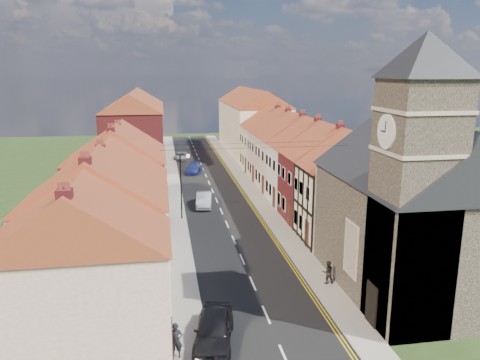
% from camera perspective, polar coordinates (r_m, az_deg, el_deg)
% --- Properties ---
extents(ground, '(160.00, 160.00, 0.00)m').
position_cam_1_polar(ground, '(25.65, 4.24, -18.24)').
color(ground, '#2B441D').
rests_on(ground, ground).
extents(road, '(7.00, 90.00, 0.02)m').
position_cam_1_polar(road, '(53.20, -3.37, -1.32)').
color(road, black).
rests_on(road, ground).
extents(pavement_left, '(1.80, 90.00, 0.12)m').
position_cam_1_polar(pavement_left, '(52.93, -8.11, -1.46)').
color(pavement_left, '#AEA99E').
rests_on(pavement_left, ground).
extents(pavement_right, '(1.80, 90.00, 0.12)m').
position_cam_1_polar(pavement_right, '(53.81, 1.30, -1.08)').
color(pavement_right, '#AEA99E').
rests_on(pavement_right, ground).
extents(church, '(11.25, 14.25, 15.20)m').
position_cam_1_polar(church, '(29.58, 20.78, -2.33)').
color(church, '#2C231F').
rests_on(church, ground).
extents(cottage_r_tudor, '(8.30, 5.20, 9.00)m').
position_cam_1_polar(cottage_r_tudor, '(37.99, 13.48, -0.69)').
color(cottage_r_tudor, white).
rests_on(cottage_r_tudor, ground).
extents(cottage_r_white_near, '(8.30, 6.00, 9.00)m').
position_cam_1_polar(cottage_r_white_near, '(42.89, 10.76, 1.03)').
color(cottage_r_white_near, maroon).
rests_on(cottage_r_white_near, ground).
extents(cottage_r_cream_mid, '(8.30, 5.20, 9.00)m').
position_cam_1_polar(cottage_r_cream_mid, '(47.88, 8.56, 2.39)').
color(cottage_r_cream_mid, white).
rests_on(cottage_r_cream_mid, ground).
extents(cottage_r_pink, '(8.30, 6.00, 9.00)m').
position_cam_1_polar(cottage_r_pink, '(52.96, 6.77, 3.48)').
color(cottage_r_pink, '#FFD6C9').
rests_on(cottage_r_pink, ground).
extents(cottage_r_white_far, '(8.30, 5.20, 9.00)m').
position_cam_1_polar(cottage_r_white_far, '(58.10, 5.29, 4.39)').
color(cottage_r_white_far, '#FFD6C9').
rests_on(cottage_r_white_far, ground).
extents(cottage_r_cream_far, '(8.30, 6.00, 9.00)m').
position_cam_1_polar(cottage_r_cream_far, '(63.28, 4.06, 5.13)').
color(cottage_r_cream_far, white).
rests_on(cottage_r_cream_far, ground).
extents(cottage_l_brick_near, '(8.30, 5.70, 8.80)m').
position_cam_1_polar(cottage_l_brick_near, '(23.15, -18.78, -10.39)').
color(cottage_l_brick_near, '#FFD6C9').
rests_on(cottage_l_brick_near, ground).
extents(cottage_l_cream, '(8.30, 6.30, 9.10)m').
position_cam_1_polar(cottage_l_cream, '(28.46, -17.00, -5.49)').
color(cottage_l_cream, white).
rests_on(cottage_l_cream, ground).
extents(cottage_l_white, '(8.30, 6.90, 8.80)m').
position_cam_1_polar(cottage_l_white, '(34.59, -15.67, -2.36)').
color(cottage_l_white, white).
rests_on(cottage_l_white, ground).
extents(cottage_l_brick_mid, '(8.30, 5.70, 9.10)m').
position_cam_1_polar(cottage_l_brick_mid, '(40.44, -14.81, 0.16)').
color(cottage_l_brick_mid, maroon).
rests_on(cottage_l_brick_mid, ground).
extents(cottage_l_pink, '(8.30, 6.30, 8.80)m').
position_cam_1_polar(cottage_l_pink, '(46.12, -14.17, 1.58)').
color(cottage_l_pink, white).
rests_on(cottage_l_pink, ground).
extents(block_right_far, '(8.30, 24.20, 10.50)m').
position_cam_1_polar(block_right_far, '(78.03, 1.44, 7.30)').
color(block_right_far, white).
rests_on(block_right_far, ground).
extents(block_left_far, '(8.30, 24.20, 10.50)m').
position_cam_1_polar(block_left_far, '(71.78, -12.62, 6.47)').
color(block_left_far, maroon).
rests_on(block_left_far, ground).
extents(lamppost, '(0.88, 0.15, 6.00)m').
position_cam_1_polar(lamppost, '(42.40, -7.10, -0.27)').
color(lamppost, black).
rests_on(lamppost, pavement_left).
extents(car_near, '(2.69, 4.88, 1.57)m').
position_cam_1_polar(car_near, '(24.51, -3.21, -17.70)').
color(car_near, black).
rests_on(car_near, ground).
extents(car_mid, '(1.96, 4.41, 1.41)m').
position_cam_1_polar(car_mid, '(47.14, -4.41, -2.39)').
color(car_mid, '#B5B7BE').
rests_on(car_mid, ground).
extents(car_far, '(2.67, 4.56, 1.24)m').
position_cam_1_polar(car_far, '(62.48, -5.71, 1.41)').
color(car_far, navy).
rests_on(car_far, ground).
extents(car_distant, '(2.26, 4.12, 1.09)m').
position_cam_1_polar(car_distant, '(72.41, -7.21, 2.94)').
color(car_distant, silver).
rests_on(car_distant, ground).
extents(pedestrian_left, '(0.69, 0.51, 1.73)m').
position_cam_1_polar(pedestrian_left, '(23.44, -7.81, -18.82)').
color(pedestrian_left, black).
rests_on(pedestrian_left, pavement_left).
extents(pedestrian_right, '(0.77, 0.62, 1.51)m').
position_cam_1_polar(pedestrian_right, '(30.76, 10.64, -10.98)').
color(pedestrian_right, black).
rests_on(pedestrian_right, pavement_right).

